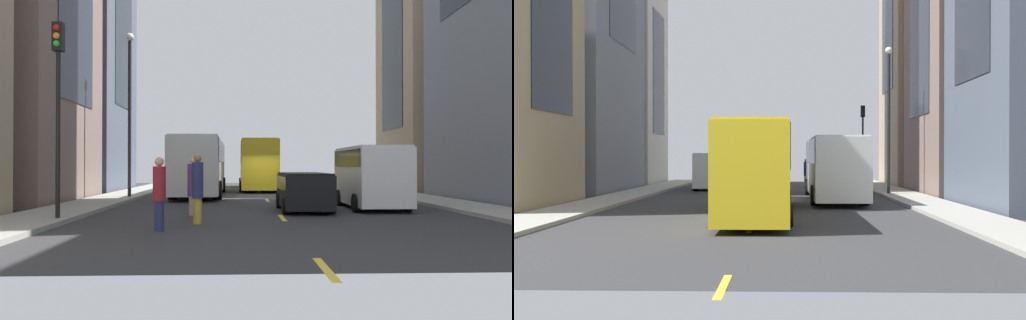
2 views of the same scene
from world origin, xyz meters
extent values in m
plane|color=#333335|center=(0.00, 0.00, 0.00)|extent=(42.70, 42.70, 0.00)
cube|color=#9E9B93|center=(-8.09, 0.00, 0.07)|extent=(2.53, 44.00, 0.15)
cube|color=#9E9B93|center=(8.09, 0.00, 0.07)|extent=(2.53, 44.00, 0.15)
cube|color=yellow|center=(0.00, -21.00, 0.01)|extent=(0.16, 2.00, 0.01)
cube|color=yellow|center=(0.00, -12.60, 0.01)|extent=(0.16, 2.00, 0.01)
cube|color=yellow|center=(0.00, -4.20, 0.01)|extent=(0.16, 2.00, 0.01)
cube|color=yellow|center=(0.00, 4.20, 0.01)|extent=(0.16, 2.00, 0.01)
cube|color=yellow|center=(0.00, 12.60, 0.01)|extent=(0.16, 2.00, 0.01)
cube|color=yellow|center=(0.00, 21.00, 0.01)|extent=(0.16, 2.00, 0.01)
cube|color=#7A665B|center=(-13.73, -4.77, 10.90)|extent=(8.36, 9.35, 21.79)
cube|color=#1E232D|center=(-13.73, -4.77, 10.90)|extent=(8.44, 5.14, 11.99)
cube|color=beige|center=(13.28, -16.61, 9.31)|extent=(7.45, 7.71, 18.61)
cube|color=#1E232D|center=(13.28, -16.61, 9.31)|extent=(7.53, 4.24, 10.24)
cube|color=silver|center=(-3.77, 0.12, 1.77)|extent=(2.55, 11.64, 3.00)
cube|color=black|center=(-3.77, 0.12, 2.62)|extent=(2.60, 10.71, 1.20)
cube|color=beige|center=(-3.77, 0.12, 3.31)|extent=(2.45, 11.17, 0.08)
cylinder|color=black|center=(-4.94, 3.73, 0.50)|extent=(0.46, 1.00, 1.00)
cylinder|color=black|center=(-2.60, 3.73, 0.50)|extent=(0.46, 1.00, 1.00)
cylinder|color=black|center=(-4.94, -3.48, 0.50)|extent=(0.46, 1.00, 1.00)
cylinder|color=black|center=(-2.60, -3.48, 0.50)|extent=(0.46, 1.00, 1.00)
cube|color=yellow|center=(-0.07, 8.07, 1.86)|extent=(2.45, 12.82, 3.30)
cube|color=black|center=(-0.07, 8.07, 2.72)|extent=(2.50, 11.79, 1.48)
cube|color=gold|center=(-0.07, 8.07, 3.55)|extent=(2.35, 12.31, 0.08)
cylinder|color=black|center=(-1.19, 12.04, 0.38)|extent=(0.44, 0.76, 0.76)
cylinder|color=black|center=(1.06, 12.04, 0.38)|extent=(0.44, 0.76, 0.76)
cylinder|color=black|center=(-1.19, 4.10, 0.38)|extent=(0.44, 0.76, 0.76)
cylinder|color=black|center=(1.06, 4.10, 0.38)|extent=(0.44, 0.76, 0.76)
cube|color=white|center=(4.05, -9.06, 1.35)|extent=(2.05, 5.10, 2.30)
cube|color=black|center=(4.05, -9.06, 2.10)|extent=(2.09, 4.70, 0.69)
cube|color=silver|center=(4.05, -9.06, 2.54)|extent=(1.97, 4.90, 0.08)
cylinder|color=black|center=(3.11, -7.47, 0.36)|extent=(0.37, 0.72, 0.72)
cylinder|color=black|center=(4.99, -7.47, 0.36)|extent=(0.37, 0.72, 0.72)
cylinder|color=black|center=(3.11, -10.64, 0.36)|extent=(0.37, 0.72, 0.72)
cylinder|color=black|center=(4.99, -10.64, 0.36)|extent=(0.37, 0.72, 0.72)
cube|color=black|center=(1.08, -10.06, 0.80)|extent=(1.79, 4.26, 1.26)
cube|color=black|center=(1.08, -10.06, 1.12)|extent=(1.82, 3.92, 0.53)
cube|color=black|center=(1.08, -10.06, 1.47)|extent=(1.71, 4.09, 0.08)
cylinder|color=black|center=(0.26, -8.74, 0.31)|extent=(0.32, 0.62, 0.62)
cylinder|color=black|center=(1.90, -8.74, 0.31)|extent=(0.32, 0.62, 0.62)
cylinder|color=black|center=(0.26, -11.38, 0.31)|extent=(0.32, 0.62, 0.62)
cylinder|color=black|center=(1.90, -11.38, 0.31)|extent=(0.32, 0.62, 0.62)
cylinder|color=gray|center=(-3.15, -11.62, 0.35)|extent=(0.30, 0.30, 0.70)
cylinder|color=#593372|center=(-3.15, -11.62, 1.28)|extent=(0.39, 0.39, 1.16)
sphere|color=beige|center=(-3.15, -11.62, 1.97)|extent=(0.21, 0.21, 0.21)
cylinder|color=navy|center=(-3.70, -15.83, 0.41)|extent=(0.27, 0.27, 0.83)
cylinder|color=maroon|center=(-3.70, -15.83, 1.31)|extent=(0.36, 0.36, 0.96)
sphere|color=tan|center=(-3.70, -15.83, 1.91)|extent=(0.26, 0.26, 0.26)
cylinder|color=gold|center=(-2.77, -14.23, 0.40)|extent=(0.27, 0.27, 0.79)
cylinder|color=navy|center=(-2.77, -14.23, 1.35)|extent=(0.35, 0.35, 1.12)
sphere|color=#8C6647|center=(-2.77, -14.23, 2.03)|extent=(0.24, 0.24, 0.24)
cylinder|color=black|center=(-7.22, -13.72, 2.79)|extent=(0.14, 0.14, 5.29)
cube|color=black|center=(-7.22, -13.72, 5.89)|extent=(0.32, 0.32, 0.90)
sphere|color=red|center=(-7.22, -13.90, 6.14)|extent=(0.20, 0.20, 0.20)
sphere|color=orange|center=(-7.22, -13.90, 5.89)|extent=(0.20, 0.20, 0.20)
sphere|color=green|center=(-7.22, -13.90, 5.63)|extent=(0.20, 0.20, 0.20)
cylinder|color=black|center=(-7.32, -2.94, 4.33)|extent=(0.18, 0.18, 8.36)
sphere|color=silver|center=(-7.32, -2.94, 8.69)|extent=(0.44, 0.44, 0.44)
camera|label=1|loc=(-1.53, -29.54, 1.81)|focal=34.62mm
camera|label=2|loc=(-1.16, 31.54, 2.43)|focal=40.30mm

